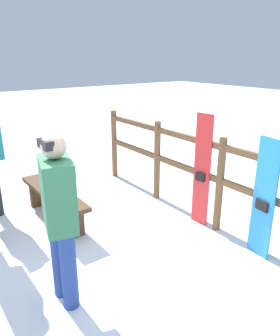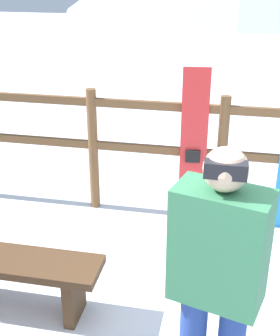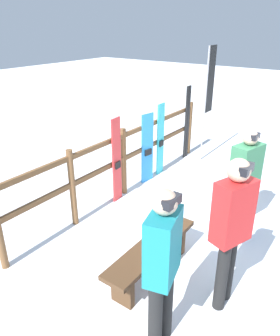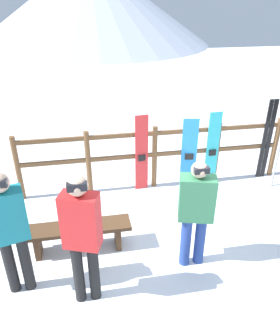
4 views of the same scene
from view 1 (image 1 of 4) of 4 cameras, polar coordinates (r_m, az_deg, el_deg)
name	(u,v)px [view 1 (image 1 of 4)]	position (r m, az deg, el deg)	size (l,w,h in m)	color
ground_plane	(90,284)	(3.64, -8.63, -19.34)	(40.00, 40.00, 0.00)	white
fence	(220,177)	(4.36, 13.81, -1.56)	(5.27, 0.10, 1.28)	brown
bench	(54,198)	(4.79, -14.79, -5.02)	(1.60, 0.36, 0.45)	#4C331E
person_plaid_green	(59,211)	(2.99, -13.89, -7.35)	(0.52, 0.37, 1.65)	navy
snowboard_red	(202,171)	(4.48, 10.73, -0.56)	(0.26, 0.08, 1.55)	red
snowboard_blue	(264,200)	(3.97, 20.75, -5.15)	(0.31, 0.10, 1.42)	#288CE0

